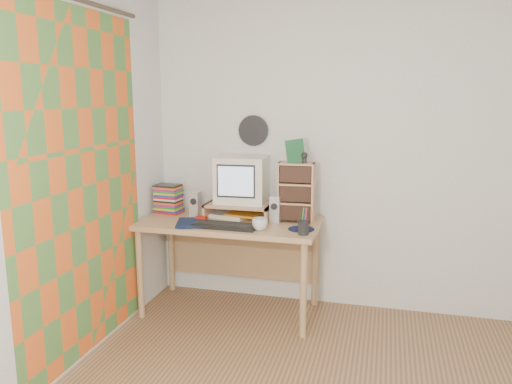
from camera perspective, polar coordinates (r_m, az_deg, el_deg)
The scene contains 20 objects.
back_wall at distance 4.01m, azimuth 12.76°, elevation 4.06°, with size 3.50×3.50×0.00m, color white.
left_wall at distance 2.96m, azimuth -25.15°, elevation 0.87°, with size 3.50×3.50×0.00m, color white.
curtain at distance 3.33m, azimuth -19.22°, elevation 0.59°, with size 2.20×2.20×0.00m, color orange.
wall_disc at distance 4.11m, azimuth -0.30°, elevation 7.03°, with size 0.25×0.25×0.02m, color black.
desk at distance 4.01m, azimuth -2.75°, elevation -4.94°, with size 1.40×0.70×0.75m.
monitor_riser at distance 3.97m, azimuth -1.93°, elevation -1.68°, with size 0.52×0.30×0.12m.
crt_monitor at distance 3.97m, azimuth -1.70°, elevation 1.42°, with size 0.39×0.39×0.37m, color white.
speaker_left at distance 4.03m, azimuth -6.93°, elevation -1.40°, with size 0.08×0.08×0.21m, color silver.
speaker_right at distance 3.84m, azimuth 2.22°, elevation -1.98°, with size 0.08×0.08×0.20m, color silver.
keyboard at distance 3.71m, azimuth -3.57°, elevation -3.87°, with size 0.47×0.16×0.03m, color black.
dvd_stack at distance 4.20m, azimuth -9.96°, elevation -0.44°, with size 0.20×0.14×0.29m, color brown, non-canonical shape.
cd_rack at distance 3.85m, azimuth 4.61°, elevation -0.03°, with size 0.28×0.15×0.46m, color tan.
mug at distance 3.63m, azimuth 0.43°, elevation -3.70°, with size 0.11×0.11×0.09m, color silver.
diary at distance 3.84m, azimuth -9.02°, elevation -3.33°, with size 0.25×0.19×0.05m, color #0F1937.
mousepad at distance 3.68m, azimuth 5.19°, elevation -4.24°, with size 0.19×0.19×0.00m, color #0F1A34.
pen_cup at distance 3.52m, azimuth 5.45°, elevation -3.71°, with size 0.07×0.07×0.15m, color black, non-canonical shape.
papers at distance 4.02m, azimuth -2.36°, elevation -2.60°, with size 0.30×0.22×0.04m, color white, non-canonical shape.
red_box at distance 3.91m, azimuth -6.26°, elevation -3.04°, with size 0.08×0.05×0.04m, color red.
game_box at distance 3.79m, azimuth 4.49°, elevation 4.67°, with size 0.14×0.03×0.18m, color #164F29.
webcam at distance 3.79m, azimuth 5.55°, elevation 3.94°, with size 0.05×0.05×0.08m, color black, non-canonical shape.
Camera 1 is at (0.14, -2.23, 1.72)m, focal length 35.00 mm.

